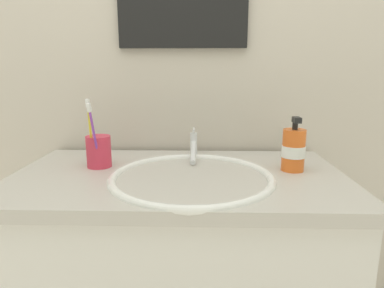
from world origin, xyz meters
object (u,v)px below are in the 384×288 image
Objects in this scene: toothbrush_purple at (94,132)px; toothbrush_yellow at (90,129)px; soap_dispenser at (293,150)px; toothbrush_cup at (99,151)px; faucet at (193,147)px.

toothbrush_yellow is at bearing 129.07° from toothbrush_purple.
soap_dispenser is (0.58, 0.02, -0.05)m from toothbrush_purple.
toothbrush_cup is 0.47× the size of toothbrush_yellow.
faucet is 0.31m from toothbrush_cup.
faucet is at bearing 156.40° from soap_dispenser.
toothbrush_yellow is 0.60m from soap_dispenser.
toothbrush_purple is at bearing -50.93° from toothbrush_yellow.
toothbrush_purple is 0.59m from soap_dispenser.
toothbrush_cup is at bearing 177.79° from soap_dispenser.
soap_dispenser is at bearing -23.60° from faucet.
toothbrush_yellow is at bearing -179.66° from soap_dispenser.
toothbrush_cup is at bearing -159.55° from faucet.
toothbrush_yellow is (-0.01, -0.03, 0.07)m from toothbrush_cup.
toothbrush_yellow is at bearing -116.40° from toothbrush_cup.
toothbrush_cup is 0.49× the size of toothbrush_purple.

